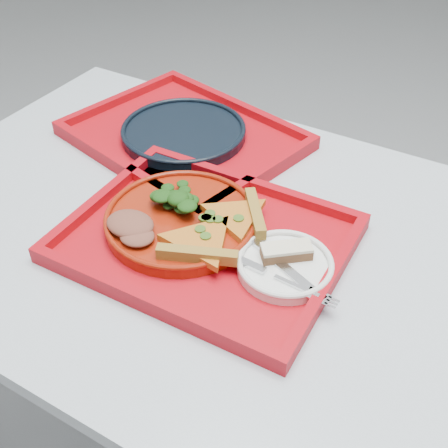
{
  "coord_description": "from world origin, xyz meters",
  "views": [
    {
      "loc": [
        0.19,
        -0.63,
        1.39
      ],
      "look_at": [
        -0.17,
        -0.01,
        0.78
      ],
      "focal_mm": 45.0,
      "sensor_mm": 36.0,
      "label": 1
    }
  ],
  "objects_px": {
    "tray_main": "(206,242)",
    "tray_far": "(184,139)",
    "navy_plate": "(184,133)",
    "dinner_plate": "(181,221)",
    "dessert_bar": "(286,251)"
  },
  "relations": [
    {
      "from": "tray_main",
      "to": "dinner_plate",
      "type": "xyz_separation_m",
      "value": [
        -0.05,
        0.01,
        0.02
      ]
    },
    {
      "from": "dinner_plate",
      "to": "dessert_bar",
      "type": "distance_m",
      "value": 0.19
    },
    {
      "from": "tray_far",
      "to": "dessert_bar",
      "type": "height_order",
      "value": "dessert_bar"
    },
    {
      "from": "dinner_plate",
      "to": "dessert_bar",
      "type": "bearing_deg",
      "value": 1.51
    },
    {
      "from": "navy_plate",
      "to": "tray_main",
      "type": "bearing_deg",
      "value": -50.28
    },
    {
      "from": "dessert_bar",
      "to": "dinner_plate",
      "type": "bearing_deg",
      "value": 142.17
    },
    {
      "from": "tray_far",
      "to": "dinner_plate",
      "type": "relative_size",
      "value": 1.73
    },
    {
      "from": "tray_main",
      "to": "dinner_plate",
      "type": "relative_size",
      "value": 1.73
    },
    {
      "from": "tray_far",
      "to": "navy_plate",
      "type": "bearing_deg",
      "value": 0.0
    },
    {
      "from": "tray_main",
      "to": "tray_far",
      "type": "bearing_deg",
      "value": 128.67
    },
    {
      "from": "tray_far",
      "to": "dessert_bar",
      "type": "distance_m",
      "value": 0.42
    },
    {
      "from": "tray_far",
      "to": "navy_plate",
      "type": "relative_size",
      "value": 1.73
    },
    {
      "from": "tray_main",
      "to": "navy_plate",
      "type": "distance_m",
      "value": 0.33
    },
    {
      "from": "tray_far",
      "to": "dinner_plate",
      "type": "bearing_deg",
      "value": -43.77
    },
    {
      "from": "tray_main",
      "to": "tray_far",
      "type": "relative_size",
      "value": 1.0
    }
  ]
}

